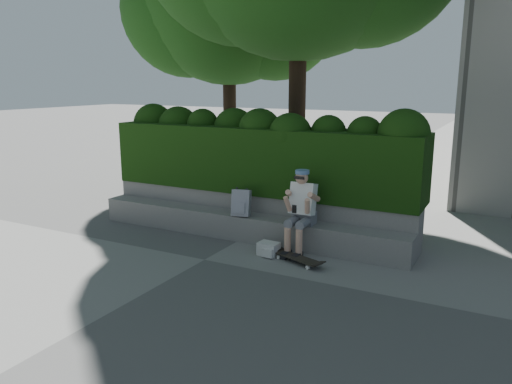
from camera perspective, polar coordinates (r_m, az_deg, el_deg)
The scene contains 8 objects.
ground at distance 8.05m, azimuth -5.90°, elevation -7.71°, with size 80.00×80.00×0.00m, color slate.
bench_ledge at distance 8.99m, azimuth -1.52°, elevation -3.95°, with size 6.00×0.45×0.45m, color gray.
planter_wall at distance 9.35m, azimuth -0.10°, elevation -2.33°, with size 6.00×0.50×0.75m, color gray.
hedge at distance 9.34m, azimuth 0.55°, elevation 3.77°, with size 6.00×1.00×1.20m, color black.
person at distance 8.18m, azimuth 5.20°, elevation -1.83°, with size 0.40×0.76×1.38m.
skateboard at distance 7.89m, azimuth 4.69°, elevation -7.52°, with size 0.91×0.51×0.09m.
backpack_plaid at distance 8.77m, azimuth -1.71°, elevation -1.26°, with size 0.32×0.17×0.47m, color #B2B2B7.
backpack_ground at distance 8.18m, azimuth 1.46°, elevation -6.51°, with size 0.33×0.23×0.21m, color beige.
Camera 1 is at (4.23, -6.26, 2.79)m, focal length 35.00 mm.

